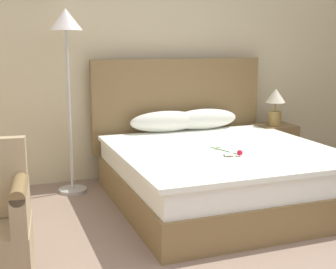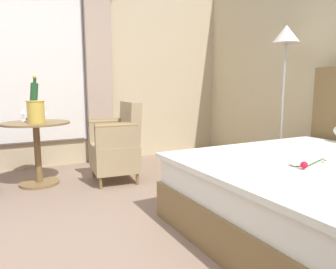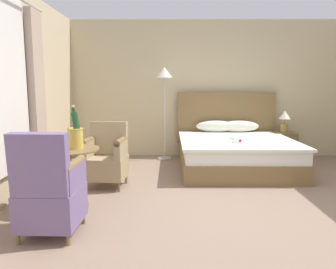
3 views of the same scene
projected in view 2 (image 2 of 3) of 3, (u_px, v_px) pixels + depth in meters
wall_window_side at (22, 66)px, 3.89m from camera, size 0.27×6.18×2.74m
floor_lamp_brass at (285, 53)px, 3.46m from camera, size 0.31×0.31×1.79m
side_table_round at (37, 146)px, 3.32m from camera, size 0.72×0.72×0.71m
champagne_bucket at (36, 108)px, 3.18m from camera, size 0.19×0.19×0.51m
wine_glass_near_bucket at (44, 112)px, 3.48m from camera, size 0.08×0.08×0.13m
wine_glass_near_edge at (23, 112)px, 3.34m from camera, size 0.07×0.07×0.15m
snack_plate at (28, 120)px, 3.41m from camera, size 0.14×0.14×0.04m
armchair_by_window at (117, 145)px, 3.47m from camera, size 0.61×0.57×0.92m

